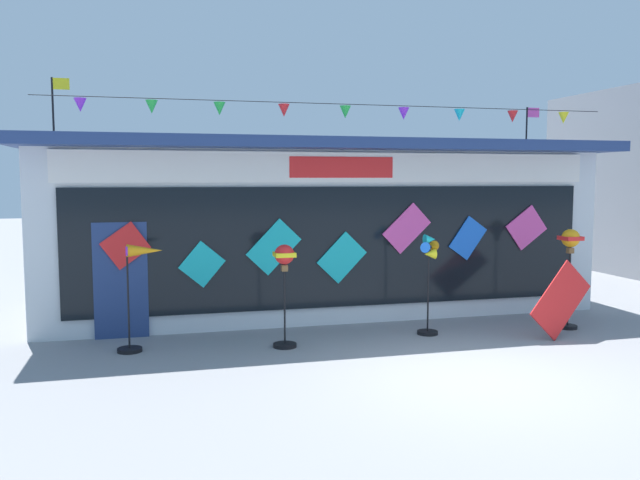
# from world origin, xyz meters

# --- Properties ---
(ground_plane) EXTENTS (80.00, 80.00, 0.00)m
(ground_plane) POSITION_xyz_m (0.00, 0.00, 0.00)
(ground_plane) COLOR gray
(kite_shop_building) EXTENTS (11.31, 5.11, 4.69)m
(kite_shop_building) POSITION_xyz_m (-0.88, 5.76, 1.75)
(kite_shop_building) COLOR silver
(kite_shop_building) RESTS_ON ground_plane
(wind_spinner_far_left) EXTENTS (0.75, 0.39, 1.71)m
(wind_spinner_far_left) POSITION_xyz_m (-4.47, 2.62, 1.16)
(wind_spinner_far_left) COLOR black
(wind_spinner_far_left) RESTS_ON ground_plane
(wind_spinner_left) EXTENTS (0.39, 0.39, 1.68)m
(wind_spinner_left) POSITION_xyz_m (-2.21, 2.28, 1.24)
(wind_spinner_left) COLOR black
(wind_spinner_left) RESTS_ON ground_plane
(wind_spinner_center_left) EXTENTS (0.44, 0.37, 1.78)m
(wind_spinner_center_left) POSITION_xyz_m (0.40, 2.46, 1.19)
(wind_spinner_center_left) COLOR black
(wind_spinner_center_left) RESTS_ON ground_plane
(wind_spinner_center_right) EXTENTS (0.35, 0.35, 1.83)m
(wind_spinner_center_right) POSITION_xyz_m (3.07, 2.26, 1.41)
(wind_spinner_center_right) COLOR black
(wind_spinner_center_right) RESTS_ON ground_plane
(display_kite_on_ground) EXTENTS (1.34, 0.28, 1.34)m
(display_kite_on_ground) POSITION_xyz_m (2.47, 1.65, 0.67)
(display_kite_on_ground) COLOR red
(display_kite_on_ground) RESTS_ON ground_plane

